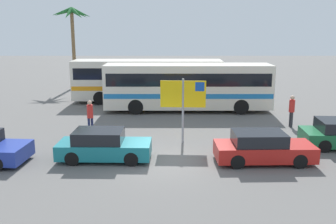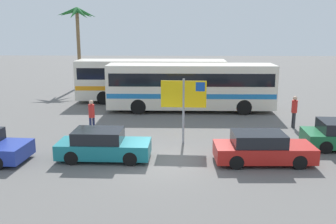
% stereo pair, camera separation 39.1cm
% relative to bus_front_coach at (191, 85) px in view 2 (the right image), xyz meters
% --- Properties ---
extents(ground, '(120.00, 120.00, 0.00)m').
position_rel_bus_front_coach_xyz_m(ground, '(-1.72, -10.00, -1.78)').
color(ground, '#605E5B').
extents(bus_front_coach, '(11.11, 2.46, 3.17)m').
position_rel_bus_front_coach_xyz_m(bus_front_coach, '(0.00, 0.00, 0.00)').
color(bus_front_coach, silver).
rests_on(bus_front_coach, ground).
extents(bus_rear_coach, '(11.11, 2.46, 3.17)m').
position_rel_bus_front_coach_xyz_m(bus_rear_coach, '(-2.87, 3.16, 0.00)').
color(bus_rear_coach, silver).
rests_on(bus_rear_coach, ground).
extents(ferry_sign, '(2.20, 0.17, 3.20)m').
position_rel_bus_front_coach_xyz_m(ferry_sign, '(-0.55, -7.32, 0.54)').
color(ferry_sign, gray).
rests_on(ferry_sign, ground).
extents(car_red, '(4.14, 1.77, 1.32)m').
position_rel_bus_front_coach_xyz_m(car_red, '(2.67, -10.09, -1.15)').
color(car_red, red).
rests_on(car_red, ground).
extents(car_teal, '(4.00, 1.73, 1.32)m').
position_rel_bus_front_coach_xyz_m(car_teal, '(-4.12, -9.80, -1.15)').
color(car_teal, '#19757F').
rests_on(car_teal, ground).
extents(pedestrian_crossing_lot, '(0.32, 0.32, 1.83)m').
position_rel_bus_front_coach_xyz_m(pedestrian_crossing_lot, '(5.71, -4.30, -0.70)').
color(pedestrian_crossing_lot, '#2D2D33').
rests_on(pedestrian_crossing_lot, ground).
extents(pedestrian_by_bus, '(0.32, 0.32, 1.82)m').
position_rel_bus_front_coach_xyz_m(pedestrian_by_bus, '(-5.48, -5.72, -0.70)').
color(pedestrian_by_bus, '#1E2347').
rests_on(pedestrian_by_bus, ground).
extents(palm_tree_seaside, '(3.66, 3.63, 7.36)m').
position_rel_bus_front_coach_xyz_m(palm_tree_seaside, '(-10.12, 10.40, 4.30)').
color(palm_tree_seaside, brown).
rests_on(palm_tree_seaside, ground).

